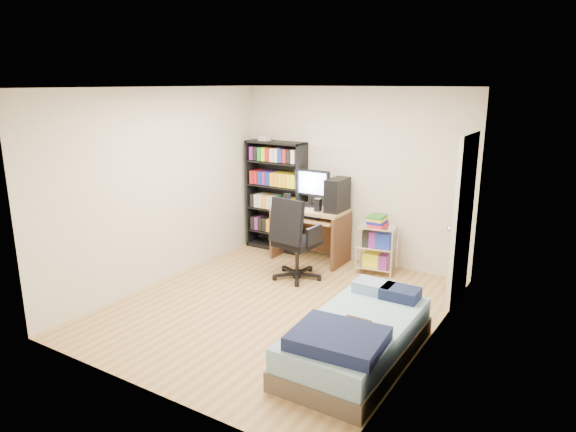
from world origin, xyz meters
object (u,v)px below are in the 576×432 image
Objects in this scene: office_chair at (295,253)px; bed at (356,338)px; media_shelf at (276,195)px; computer_desk at (319,213)px.

office_chair reaches higher than bed.
media_shelf is 1.44m from office_chair.
media_shelf reaches higher than computer_desk.
bed is (2.49, -2.45, -0.64)m from media_shelf.
media_shelf is 3.55m from bed.
computer_desk is 1.18× the size of office_chair.
media_shelf reaches higher than office_chair.
media_shelf is at bearing 135.43° from bed.
computer_desk reaches higher than bed.
bed is (1.66, -2.31, -0.49)m from computer_desk.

